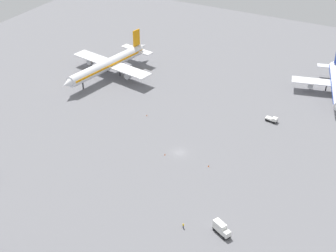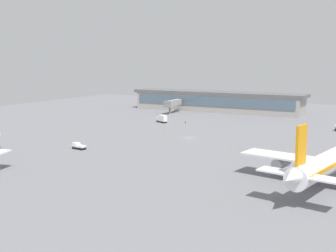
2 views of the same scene
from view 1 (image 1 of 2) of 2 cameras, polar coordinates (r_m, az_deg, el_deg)
ground at (r=161.48m, az=1.36°, el=-3.16°), size 288.00×288.00×0.00m
airplane_at_gate at (r=210.34m, az=-7.08°, el=7.30°), size 41.11×50.74×15.49m
airplane_taxiing at (r=205.14m, az=19.31°, el=4.71°), size 35.01×42.87×13.25m
pushback_tractor at (r=181.58m, az=12.24°, el=0.79°), size 4.60×2.67×1.90m
catering_truck at (r=132.29m, az=6.33°, el=-11.99°), size 5.87×4.15×3.30m
ground_crew_worker at (r=133.55m, az=1.82°, el=-11.73°), size 0.52×0.52×1.67m
safety_cone_near_gate at (r=160.00m, az=-0.37°, el=-3.40°), size 0.44×0.44×0.60m
safety_cone_mid_apron at (r=181.51m, az=-2.54°, el=1.31°), size 0.44×0.44×0.60m
safety_cone_far_side at (r=155.45m, az=4.83°, el=-4.75°), size 0.44×0.44×0.60m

